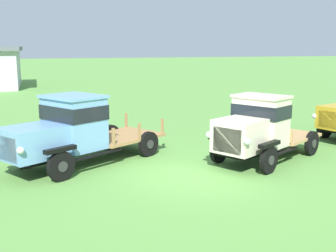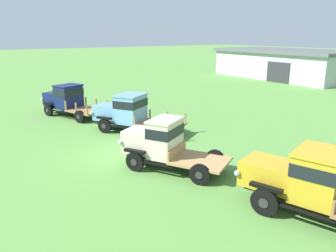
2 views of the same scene
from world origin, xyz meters
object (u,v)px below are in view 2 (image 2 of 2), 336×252
Objects in this scene: vintage_truck_midrow_center at (162,142)px; vintage_truck_far_side at (309,180)px; farm_shed at (285,63)px; vintage_truck_second_in_line at (128,112)px; vintage_truck_foreground_near at (67,99)px.

vintage_truck_far_side is at bearing 17.91° from vintage_truck_midrow_center.
vintage_truck_second_in_line is at bearing -69.10° from farm_shed.
vintage_truck_foreground_near is (4.95, -30.30, -0.70)m from farm_shed.
vintage_truck_foreground_near is at bearing -80.72° from farm_shed.
vintage_truck_second_in_line is 1.17× the size of vintage_truck_midrow_center.
vintage_truck_foreground_near is at bearing -162.84° from vintage_truck_second_in_line.
vintage_truck_midrow_center is (5.81, -1.31, -0.04)m from vintage_truck_second_in_line.
vintage_truck_second_in_line is 1.02× the size of vintage_truck_far_side.
vintage_truck_second_in_line is (10.88, -28.47, -0.67)m from farm_shed.
vintage_truck_foreground_near is 0.98× the size of vintage_truck_far_side.
vintage_truck_second_in_line is at bearing 17.16° from vintage_truck_foreground_near.
vintage_truck_far_side is at bearing -51.16° from farm_shed.
vintage_truck_midrow_center is (11.74, 0.52, -0.01)m from vintage_truck_foreground_near.
vintage_truck_second_in_line is 5.96m from vintage_truck_midrow_center.
farm_shed reaches higher than vintage_truck_second_in_line.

